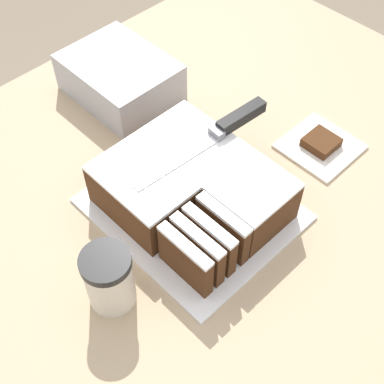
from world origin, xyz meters
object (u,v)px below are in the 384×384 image
(knife, at_px, (227,126))
(brownie, at_px, (321,142))
(storage_box, at_px, (120,78))
(cake_board, at_px, (192,209))
(cake, at_px, (192,188))
(coffee_cup, at_px, (109,279))

(knife, xyz_separation_m, brownie, (0.17, -0.10, -0.09))
(storage_box, bearing_deg, brownie, -65.99)
(knife, distance_m, storage_box, 0.30)
(cake_board, distance_m, brownie, 0.29)
(brownie, relative_size, storage_box, 0.26)
(cake, xyz_separation_m, storage_box, (0.10, 0.32, -0.01))
(coffee_cup, bearing_deg, brownie, -3.38)
(cake, distance_m, brownie, 0.29)
(knife, distance_m, brownie, 0.21)
(coffee_cup, bearing_deg, cake_board, 10.00)
(cake_board, bearing_deg, cake, 51.82)
(cake, distance_m, knife, 0.13)
(cake, height_order, coffee_cup, coffee_cup)
(cake, distance_m, coffee_cup, 0.22)
(cake_board, relative_size, knife, 1.15)
(cake_board, relative_size, coffee_cup, 2.96)
(cake_board, xyz_separation_m, storage_box, (0.11, 0.32, 0.04))
(cake_board, bearing_deg, knife, 15.65)
(coffee_cup, height_order, storage_box, coffee_cup)
(coffee_cup, relative_size, brownie, 1.92)
(cake, xyz_separation_m, brownie, (0.28, -0.07, -0.03))
(cake, relative_size, storage_box, 1.28)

